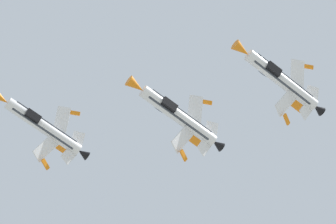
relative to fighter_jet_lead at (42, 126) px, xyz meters
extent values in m
cylinder|color=white|center=(0.08, 0.27, 0.00)|extent=(4.90, 12.01, 1.70)
cube|color=#383D47|center=(0.45, 0.17, -0.26)|extent=(3.84, 10.01, 1.42)
cone|color=orange|center=(-1.86, -6.61, 0.00)|extent=(2.16, 2.73, 1.56)
cone|color=black|center=(1.91, 6.77, 0.00)|extent=(1.74, 1.91, 1.36)
ellipsoid|color=#192333|center=(-1.15, -2.13, 0.36)|extent=(2.34, 3.49, 1.53)
cube|color=black|center=(0.14, -1.99, -0.45)|extent=(1.86, 2.47, 1.38)
cube|color=white|center=(2.02, 1.51, 2.11)|extent=(3.13, 3.12, 3.59)
cube|color=orange|center=(3.46, 2.26, 3.85)|extent=(1.47, 1.51, 0.60)
cube|color=white|center=(-0.79, 2.30, -2.21)|extent=(2.87, 2.39, 3.59)
cube|color=orange|center=(-1.62, 3.70, -3.95)|extent=(0.84, 1.67, 0.60)
cube|color=white|center=(2.29, 4.95, 1.26)|extent=(2.12, 2.18, 1.91)
cube|color=white|center=(0.64, 5.41, -1.26)|extent=(1.54, 1.84, 1.91)
cube|color=orange|center=(-0.06, 5.30, 1.01)|extent=(2.89, 3.12, 1.62)
cylinder|color=white|center=(17.31, 8.59, -3.66)|extent=(4.90, 12.01, 1.70)
cube|color=#383D47|center=(17.69, 8.49, -3.92)|extent=(3.84, 10.01, 1.42)
cone|color=orange|center=(15.37, 1.71, -3.66)|extent=(2.16, 2.73, 1.56)
cone|color=black|center=(19.15, 15.09, -3.66)|extent=(1.74, 1.91, 1.36)
ellipsoid|color=#192333|center=(16.09, 6.19, -3.30)|extent=(2.34, 3.49, 1.53)
cube|color=black|center=(17.37, 6.33, -4.11)|extent=(1.86, 2.47, 1.38)
cube|color=white|center=(19.25, 9.83, -1.54)|extent=(3.13, 3.11, 3.59)
cube|color=orange|center=(20.69, 10.58, 0.20)|extent=(1.47, 1.51, 0.60)
cube|color=white|center=(16.44, 10.62, -5.87)|extent=(2.86, 2.39, 3.59)
cube|color=orange|center=(15.62, 12.01, -7.61)|extent=(0.84, 1.67, 0.60)
cube|color=white|center=(19.52, 13.27, -2.39)|extent=(2.12, 2.18, 1.91)
cube|color=white|center=(17.88, 13.73, -4.92)|extent=(1.54, 1.84, 1.91)
cube|color=orange|center=(17.17, 13.62, -2.65)|extent=(2.89, 3.12, 1.62)
cylinder|color=white|center=(30.85, 13.77, -0.17)|extent=(4.90, 12.01, 1.70)
cube|color=#383D47|center=(31.20, 13.68, -0.47)|extent=(3.93, 10.04, 1.37)
cone|color=orange|center=(28.91, 6.89, -0.17)|extent=(2.16, 2.73, 1.56)
cone|color=black|center=(32.69, 20.27, -0.17)|extent=(1.74, 1.91, 1.36)
ellipsoid|color=#192333|center=(29.67, 11.37, 0.23)|extent=(2.36, 3.50, 1.55)
cube|color=black|center=(30.86, 11.53, -0.69)|extent=(1.90, 2.48, 1.38)
cube|color=white|center=(32.99, 14.95, 1.78)|extent=(3.37, 3.34, 3.36)
cube|color=orange|center=(34.59, 15.66, 3.39)|extent=(1.50, 1.53, 0.58)
cube|color=white|center=(29.78, 15.86, -2.23)|extent=(3.18, 2.46, 3.36)
cube|color=orange|center=(28.79, 17.30, -3.85)|extent=(0.87, 1.67, 0.58)
cube|color=white|center=(33.18, 18.42, 1.00)|extent=(2.25, 2.28, 1.79)
cube|color=white|center=(31.30, 18.95, -1.35)|extent=(1.71, 1.86, 1.79)
cube|color=orange|center=(30.82, 18.77, 0.99)|extent=(2.75, 3.08, 1.82)
camera|label=1|loc=(39.23, -24.13, -87.54)|focal=74.45mm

